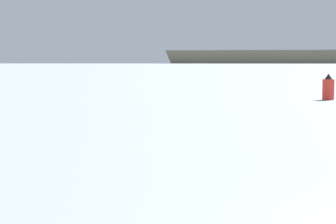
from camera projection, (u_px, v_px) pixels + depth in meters
distant_headland at (279, 57)px, 1115.62m from camera, size 755.44×418.57×20.94m
channel_buoy at (328, 88)px, 55.42m from camera, size 1.04×1.04×2.32m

